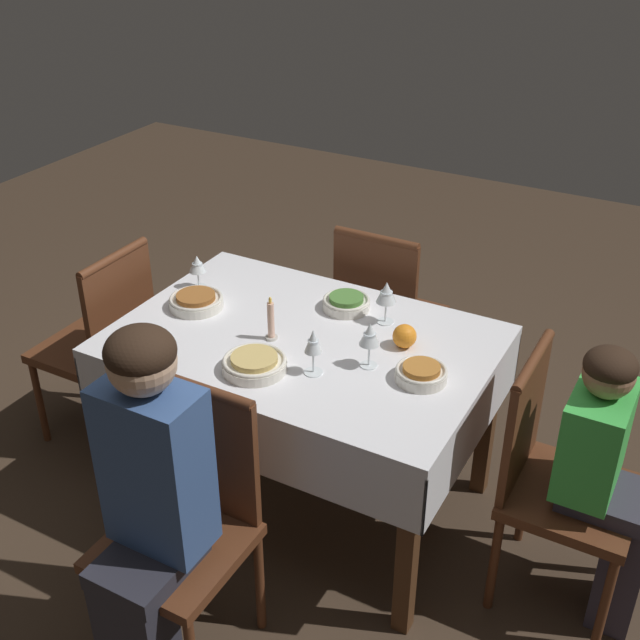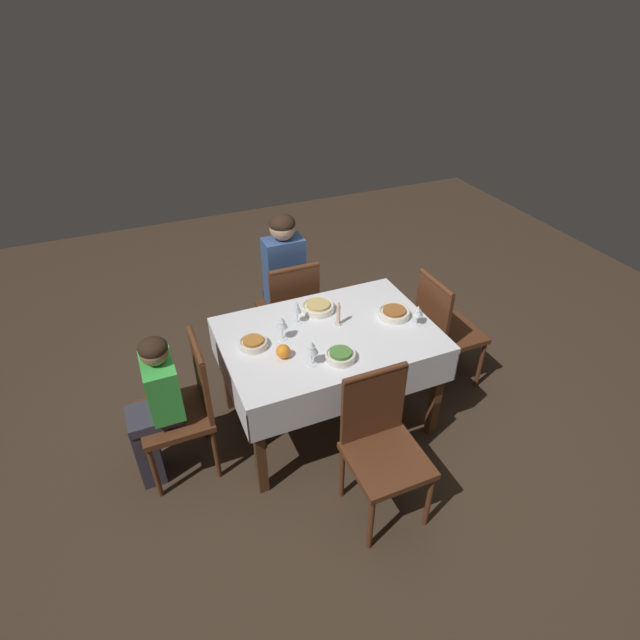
{
  "view_description": "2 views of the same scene",
  "coord_description": "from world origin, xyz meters",
  "px_view_note": "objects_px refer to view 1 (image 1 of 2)",
  "views": [
    {
      "loc": [
        -1.26,
        2.17,
        2.3
      ],
      "look_at": [
        -0.04,
        -0.05,
        0.83
      ],
      "focal_mm": 45.0,
      "sensor_mm": 36.0,
      "label": 1
    },
    {
      "loc": [
        -1.06,
        -2.35,
        2.66
      ],
      "look_at": [
        -0.03,
        0.06,
        0.84
      ],
      "focal_mm": 28.0,
      "sensor_mm": 36.0,
      "label": 2
    }
  ],
  "objects_px": {
    "bowl_north": "(254,363)",
    "chair_south": "(384,311)",
    "chair_east": "(104,338)",
    "wine_glass_east": "(197,265)",
    "wine_glass_south": "(386,294)",
    "wine_glass_north": "(313,343)",
    "person_adult_denim": "(149,500)",
    "wine_glass_west": "(370,335)",
    "chair_north": "(187,515)",
    "person_child_green": "(608,477)",
    "orange_fruit": "(405,336)",
    "bowl_west": "(421,373)",
    "bowl_east": "(197,300)",
    "chair_west": "(553,472)",
    "dining_table": "(303,360)",
    "bowl_south": "(346,303)",
    "candle_centerpiece": "(271,323)"
  },
  "relations": [
    {
      "from": "bowl_north",
      "to": "chair_south",
      "type": "bearing_deg",
      "value": -92.15
    },
    {
      "from": "chair_east",
      "to": "wine_glass_east",
      "type": "bearing_deg",
      "value": 116.3
    },
    {
      "from": "chair_east",
      "to": "wine_glass_south",
      "type": "bearing_deg",
      "value": 104.39
    },
    {
      "from": "wine_glass_north",
      "to": "person_adult_denim",
      "type": "bearing_deg",
      "value": 78.7
    },
    {
      "from": "chair_east",
      "to": "wine_glass_west",
      "type": "distance_m",
      "value": 1.3
    },
    {
      "from": "chair_north",
      "to": "wine_glass_west",
      "type": "bearing_deg",
      "value": 67.18
    },
    {
      "from": "bowl_north",
      "to": "person_child_green",
      "type": "bearing_deg",
      "value": -166.66
    },
    {
      "from": "chair_south",
      "to": "chair_east",
      "type": "bearing_deg",
      "value": 39.7
    },
    {
      "from": "orange_fruit",
      "to": "person_child_green",
      "type": "bearing_deg",
      "value": 171.81
    },
    {
      "from": "wine_glass_east",
      "to": "orange_fruit",
      "type": "height_order",
      "value": "wine_glass_east"
    },
    {
      "from": "bowl_west",
      "to": "bowl_east",
      "type": "height_order",
      "value": "same"
    },
    {
      "from": "chair_west",
      "to": "person_child_green",
      "type": "bearing_deg",
      "value": -90.0
    },
    {
      "from": "chair_north",
      "to": "bowl_west",
      "type": "bearing_deg",
      "value": 55.23
    },
    {
      "from": "dining_table",
      "to": "chair_south",
      "type": "height_order",
      "value": "chair_south"
    },
    {
      "from": "chair_west",
      "to": "person_adult_denim",
      "type": "bearing_deg",
      "value": 133.6
    },
    {
      "from": "bowl_north",
      "to": "bowl_east",
      "type": "distance_m",
      "value": 0.52
    },
    {
      "from": "person_child_green",
      "to": "wine_glass_south",
      "type": "xyz_separation_m",
      "value": [
        0.91,
        -0.24,
        0.33
      ]
    },
    {
      "from": "dining_table",
      "to": "bowl_south",
      "type": "relative_size",
      "value": 7.38
    },
    {
      "from": "person_child_green",
      "to": "wine_glass_west",
      "type": "relative_size",
      "value": 6.08
    },
    {
      "from": "chair_south",
      "to": "person_adult_denim",
      "type": "relative_size",
      "value": 0.76
    },
    {
      "from": "orange_fruit",
      "to": "chair_north",
      "type": "bearing_deg",
      "value": 68.15
    },
    {
      "from": "chair_north",
      "to": "chair_west",
      "type": "xyz_separation_m",
      "value": [
        -0.95,
        -0.75,
        0.0
      ]
    },
    {
      "from": "bowl_south",
      "to": "bowl_east",
      "type": "bearing_deg",
      "value": 27.01
    },
    {
      "from": "wine_glass_west",
      "to": "candle_centerpiece",
      "type": "xyz_separation_m",
      "value": [
        0.39,
        0.01,
        -0.05
      ]
    },
    {
      "from": "candle_centerpiece",
      "to": "person_child_green",
      "type": "bearing_deg",
      "value": -176.6
    },
    {
      "from": "bowl_south",
      "to": "candle_centerpiece",
      "type": "bearing_deg",
      "value": 67.62
    },
    {
      "from": "person_child_green",
      "to": "wine_glass_east",
      "type": "distance_m",
      "value": 1.73
    },
    {
      "from": "wine_glass_north",
      "to": "bowl_south",
      "type": "height_order",
      "value": "wine_glass_north"
    },
    {
      "from": "dining_table",
      "to": "wine_glass_north",
      "type": "height_order",
      "value": "wine_glass_north"
    },
    {
      "from": "chair_north",
      "to": "bowl_east",
      "type": "distance_m",
      "value": 0.93
    },
    {
      "from": "orange_fruit",
      "to": "bowl_east",
      "type": "bearing_deg",
      "value": 8.03
    },
    {
      "from": "wine_glass_east",
      "to": "chair_south",
      "type": "bearing_deg",
      "value": -133.37
    },
    {
      "from": "chair_east",
      "to": "wine_glass_north",
      "type": "relative_size",
      "value": 5.53
    },
    {
      "from": "person_adult_denim",
      "to": "orange_fruit",
      "type": "height_order",
      "value": "person_adult_denim"
    },
    {
      "from": "person_adult_denim",
      "to": "bowl_north",
      "type": "relative_size",
      "value": 5.57
    },
    {
      "from": "wine_glass_north",
      "to": "wine_glass_south",
      "type": "relative_size",
      "value": 1.01
    },
    {
      "from": "wine_glass_east",
      "to": "bowl_south",
      "type": "bearing_deg",
      "value": -167.83
    },
    {
      "from": "chair_west",
      "to": "wine_glass_east",
      "type": "relative_size",
      "value": 6.54
    },
    {
      "from": "bowl_north",
      "to": "bowl_south",
      "type": "height_order",
      "value": "same"
    },
    {
      "from": "chair_south",
      "to": "orange_fruit",
      "type": "relative_size",
      "value": 10.84
    },
    {
      "from": "chair_west",
      "to": "person_adult_denim",
      "type": "distance_m",
      "value": 1.32
    },
    {
      "from": "wine_glass_north",
      "to": "candle_centerpiece",
      "type": "distance_m",
      "value": 0.28
    },
    {
      "from": "chair_north",
      "to": "bowl_west",
      "type": "relative_size",
      "value": 5.34
    },
    {
      "from": "wine_glass_north",
      "to": "orange_fruit",
      "type": "xyz_separation_m",
      "value": [
        -0.2,
        -0.3,
        -0.08
      ]
    },
    {
      "from": "dining_table",
      "to": "chair_north",
      "type": "height_order",
      "value": "chair_north"
    },
    {
      "from": "wine_glass_west",
      "to": "candle_centerpiece",
      "type": "relative_size",
      "value": 0.98
    },
    {
      "from": "person_adult_denim",
      "to": "wine_glass_south",
      "type": "relative_size",
      "value": 7.36
    },
    {
      "from": "dining_table",
      "to": "chair_south",
      "type": "relative_size",
      "value": 1.45
    },
    {
      "from": "dining_table",
      "to": "bowl_south",
      "type": "xyz_separation_m",
      "value": [
        -0.04,
        -0.27,
        0.12
      ]
    },
    {
      "from": "chair_west",
      "to": "wine_glass_north",
      "type": "bearing_deg",
      "value": 103.47
    }
  ]
}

